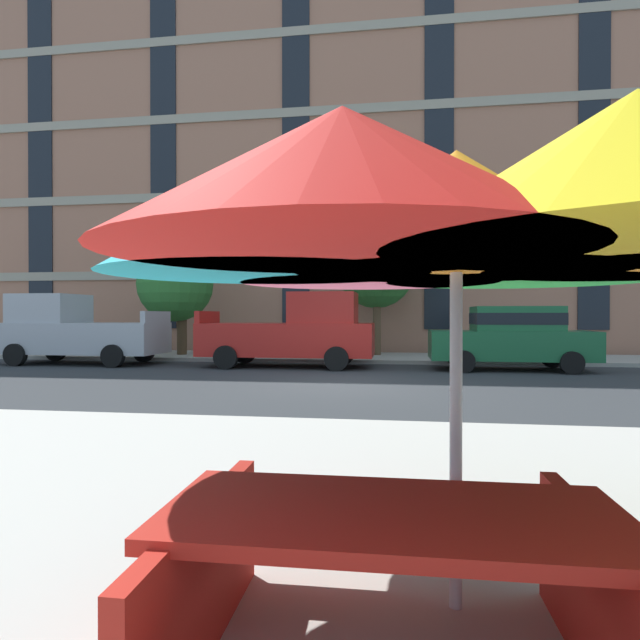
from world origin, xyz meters
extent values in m
plane|color=#2D3033|center=(0.00, 0.00, 0.00)|extent=(120.00, 120.00, 0.00)
cube|color=#B2ADA3|center=(0.00, -9.00, 0.06)|extent=(56.00, 9.00, 0.12)
cube|color=#9E998E|center=(0.00, 6.80, 0.06)|extent=(56.00, 3.60, 0.12)
cube|color=#A87056|center=(0.00, 15.00, 9.60)|extent=(44.55, 12.00, 19.20)
cube|color=#9E937F|center=(0.00, 8.96, 3.20)|extent=(43.66, 0.08, 0.36)
cube|color=#9E937F|center=(0.00, 8.96, 6.40)|extent=(43.66, 0.08, 0.36)
cube|color=#9E937F|center=(0.00, 8.96, 9.60)|extent=(43.66, 0.08, 0.36)
cube|color=#9E937F|center=(0.00, 8.96, 12.80)|extent=(43.66, 0.08, 0.36)
cube|color=black|center=(-13.92, 8.97, 10.00)|extent=(1.10, 0.06, 18.00)
cube|color=black|center=(-8.35, 8.97, 10.00)|extent=(1.10, 0.06, 18.00)
cube|color=black|center=(-2.78, 8.97, 10.00)|extent=(1.10, 0.06, 18.00)
cube|color=black|center=(2.78, 8.97, 10.00)|extent=(1.10, 0.06, 18.00)
cube|color=black|center=(8.35, 8.97, 10.00)|extent=(1.10, 0.06, 18.00)
cube|color=#A8AAB2|center=(-8.62, 3.70, 0.82)|extent=(5.10, 1.90, 0.96)
cube|color=#A8AAB2|center=(-9.72, 3.70, 1.75)|extent=(1.90, 1.75, 0.90)
cube|color=#A8AAB2|center=(-6.15, 3.70, 1.48)|extent=(0.16, 1.75, 0.36)
cylinder|color=black|center=(-7.04, 4.65, 0.34)|extent=(0.68, 0.22, 0.68)
cylinder|color=black|center=(-7.04, 2.75, 0.34)|extent=(0.68, 0.22, 0.68)
cylinder|color=black|center=(-10.20, 4.65, 0.34)|extent=(0.68, 0.22, 0.68)
cylinder|color=black|center=(-10.20, 2.75, 0.34)|extent=(0.68, 0.22, 0.68)
cube|color=#B21E19|center=(-2.03, 3.70, 0.82)|extent=(5.10, 1.90, 0.96)
cube|color=#B21E19|center=(-0.93, 3.70, 1.75)|extent=(1.90, 1.75, 0.90)
cube|color=#B21E19|center=(-4.50, 3.70, 1.48)|extent=(0.16, 1.75, 0.36)
cylinder|color=black|center=(-3.61, 2.75, 0.34)|extent=(0.68, 0.22, 0.68)
cylinder|color=black|center=(-3.61, 4.65, 0.34)|extent=(0.68, 0.22, 0.68)
cylinder|color=black|center=(-0.45, 2.75, 0.34)|extent=(0.68, 0.22, 0.68)
cylinder|color=black|center=(-0.45, 4.65, 0.34)|extent=(0.68, 0.22, 0.68)
cube|color=#195933|center=(4.33, 3.70, 0.70)|extent=(4.40, 1.76, 0.80)
cube|color=#195933|center=(4.48, 3.70, 1.44)|extent=(2.30, 1.55, 0.68)
cube|color=black|center=(4.48, 3.70, 1.44)|extent=(2.32, 1.57, 0.32)
cylinder|color=black|center=(2.96, 2.82, 0.30)|extent=(0.60, 0.22, 0.60)
cylinder|color=black|center=(2.96, 4.58, 0.30)|extent=(0.60, 0.22, 0.60)
cylinder|color=black|center=(5.69, 2.82, 0.30)|extent=(0.60, 0.22, 0.60)
cylinder|color=black|center=(5.69, 4.58, 0.30)|extent=(0.60, 0.22, 0.60)
cylinder|color=#4C3823|center=(-6.50, 6.47, 0.85)|extent=(0.35, 0.35, 1.71)
sphere|color=#2D702D|center=(-6.78, 6.27, 3.02)|extent=(2.03, 2.03, 2.03)
sphere|color=#2D702D|center=(-6.71, 6.40, 2.66)|extent=(2.70, 2.70, 2.70)
sphere|color=#2D702D|center=(-6.50, 6.28, 2.63)|extent=(2.07, 2.07, 2.07)
cylinder|color=brown|center=(0.49, 7.27, 0.97)|extent=(0.28, 0.28, 1.93)
sphere|color=#2D702D|center=(0.54, 7.07, 2.95)|extent=(1.84, 1.84, 1.84)
sphere|color=#2D702D|center=(0.64, 7.06, 3.07)|extent=(1.97, 1.97, 1.97)
sphere|color=#2D702D|center=(0.45, 7.47, 3.18)|extent=(2.77, 2.77, 2.77)
cylinder|color=silver|center=(1.48, -9.00, 1.12)|extent=(0.06, 0.06, 2.24)
cone|color=green|center=(1.95, -8.19, 1.99)|extent=(1.64, 1.64, 0.51)
cone|color=#E5668C|center=(1.01, -8.19, 1.99)|extent=(1.64, 1.64, 0.51)
cone|color=#199EB2|center=(0.55, -9.00, 1.99)|extent=(1.64, 1.64, 0.51)
cone|color=red|center=(1.01, -9.81, 1.99)|extent=(1.64, 1.64, 0.51)
cone|color=yellow|center=(1.95, -9.81, 1.99)|extent=(1.64, 1.64, 0.51)
cone|color=orange|center=(1.48, -9.00, 2.03)|extent=(1.57, 1.57, 0.59)
cube|color=red|center=(1.18, -9.53, 0.74)|extent=(1.81, 0.82, 0.06)
cube|color=red|center=(1.17, -8.91, 0.44)|extent=(1.80, 0.30, 0.05)
cube|color=red|center=(1.96, -9.52, 0.37)|extent=(0.10, 1.40, 0.74)
cube|color=red|center=(0.40, -9.54, 0.37)|extent=(0.10, 1.40, 0.74)
camera|label=1|loc=(1.20, -11.59, 1.53)|focal=29.52mm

